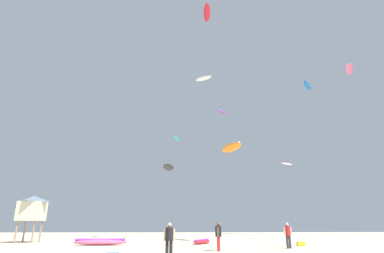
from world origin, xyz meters
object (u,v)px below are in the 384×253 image
person_midground (218,234)px  kite_grounded_near (100,242)px  kite_aloft_5 (203,78)px  kite_aloft_8 (176,139)px  kite_aloft_1 (231,148)px  kite_aloft_7 (287,164)px  kite_aloft_2 (207,13)px  kite_grounded_mid (202,242)px  kite_aloft_6 (349,69)px  kite_aloft_0 (308,86)px  kite_aloft_4 (222,112)px  person_foreground (169,237)px  person_left (288,233)px  gear_bag (301,244)px  lifeguard_tower (32,208)px  kite_aloft_3 (168,167)px

person_midground → kite_grounded_near: size_ratio=0.40×
kite_aloft_5 → kite_aloft_8: kite_aloft_5 is taller
kite_aloft_1 → kite_aloft_7: kite_aloft_7 is taller
kite_aloft_2 → person_midground: bearing=-93.5°
person_midground → kite_aloft_7: (13.39, 24.08, 9.20)m
kite_grounded_mid → kite_aloft_6: kite_aloft_6 is taller
kite_aloft_6 → kite_aloft_8: bearing=159.4°
kite_aloft_0 → kite_aloft_8: 27.95m
kite_grounded_near → kite_aloft_4: size_ratio=1.91×
kite_aloft_1 → kite_aloft_8: size_ratio=1.64×
kite_grounded_mid → kite_aloft_4: bearing=73.1°
kite_grounded_mid → kite_aloft_7: kite_aloft_7 is taller
kite_grounded_near → kite_aloft_1: kite_aloft_1 is taller
kite_aloft_6 → kite_aloft_7: size_ratio=1.21×
kite_aloft_1 → kite_aloft_5: 17.27m
kite_aloft_4 → kite_aloft_7: kite_aloft_4 is taller
kite_aloft_1 → kite_aloft_7: size_ratio=1.70×
kite_aloft_2 → kite_aloft_7: bearing=41.3°
person_foreground → kite_aloft_1: size_ratio=0.42×
person_left → kite_grounded_near: bearing=65.2°
person_foreground → gear_bag: 13.11m
lifeguard_tower → kite_aloft_8: size_ratio=1.77×
person_midground → kite_aloft_5: bearing=-74.1°
person_left → kite_aloft_2: bearing=12.4°
gear_bag → kite_aloft_8: bearing=126.6°
kite_grounded_mid → kite_aloft_2: kite_aloft_2 is taller
kite_aloft_5 → kite_aloft_6: size_ratio=0.98×
kite_grounded_near → kite_aloft_7: kite_aloft_7 is taller
person_foreground → kite_aloft_3: kite_aloft_3 is taller
person_midground → kite_aloft_0: kite_aloft_0 is taller
kite_aloft_4 → kite_aloft_1: bearing=-93.5°
kite_aloft_2 → kite_grounded_near: bearing=-143.4°
person_left → kite_aloft_4: bearing=-3.8°
kite_aloft_0 → kite_aloft_1: bearing=-134.9°
lifeguard_tower → person_left: bearing=-20.2°
kite_aloft_1 → kite_aloft_3: kite_aloft_3 is taller
person_left → kite_aloft_4: kite_aloft_4 is taller
gear_bag → person_foreground: bearing=-137.7°
kite_aloft_8 → kite_aloft_7: bearing=21.9°
kite_grounded_mid → gear_bag: kite_grounded_mid is taller
kite_grounded_near → kite_aloft_0: (28.43, 21.60, 24.58)m
kite_aloft_0 → kite_aloft_4: 19.27m
lifeguard_tower → kite_aloft_0: size_ratio=0.96×
person_midground → kite_grounded_mid: person_midground is taller
gear_bag → kite_aloft_1: kite_aloft_1 is taller
kite_aloft_4 → kite_aloft_6: kite_aloft_6 is taller
kite_grounded_mid → person_midground: bearing=-86.2°
lifeguard_tower → kite_aloft_4: kite_aloft_4 is taller
kite_aloft_5 → lifeguard_tower: bearing=-146.1°
kite_aloft_1 → kite_aloft_2: kite_aloft_2 is taller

